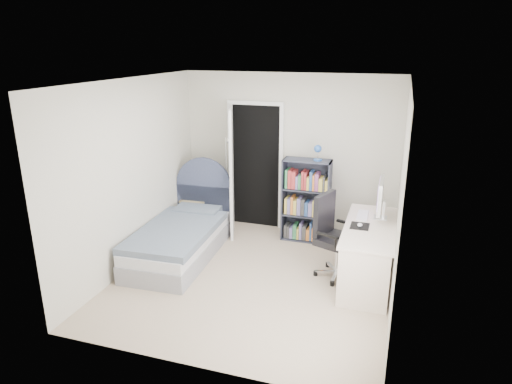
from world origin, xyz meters
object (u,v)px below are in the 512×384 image
(desk, at_px, (369,251))
(bed, at_px, (182,237))
(office_chair, at_px, (332,232))
(nightstand, at_px, (195,205))
(floor_lamp, at_px, (228,195))
(bookcase, at_px, (306,203))

(desk, bearing_deg, bed, -179.23)
(office_chair, bearing_deg, bed, -178.57)
(bed, distance_m, desk, 2.60)
(nightstand, bearing_deg, bed, -76.21)
(desk, bearing_deg, floor_lamp, 157.38)
(bed, height_order, bookcase, bookcase)
(bed, xyz_separation_m, desk, (2.60, 0.03, 0.14))
(nightstand, relative_size, desk, 0.39)
(bed, distance_m, nightstand, 1.03)
(nightstand, xyz_separation_m, floor_lamp, (0.58, -0.01, 0.24))
(floor_lamp, relative_size, bookcase, 1.03)
(nightstand, xyz_separation_m, bookcase, (1.82, 0.07, 0.21))
(desk, bearing_deg, office_chair, 177.75)
(floor_lamp, bearing_deg, office_chair, -27.26)
(bookcase, bearing_deg, nightstand, -177.79)
(floor_lamp, xyz_separation_m, desk, (2.26, -0.94, -0.22))
(nightstand, height_order, desk, desk)
(bed, distance_m, floor_lamp, 1.09)
(bed, relative_size, nightstand, 3.38)
(nightstand, distance_m, floor_lamp, 0.62)
(bed, relative_size, floor_lamp, 1.30)
(nightstand, bearing_deg, desk, -18.58)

